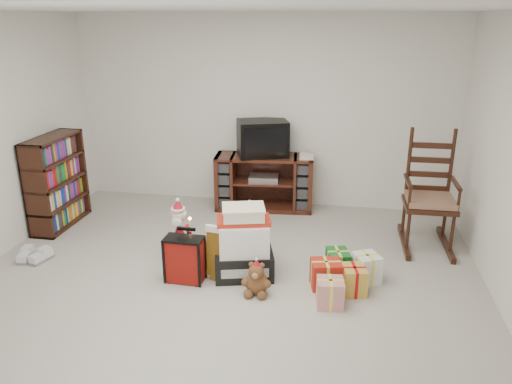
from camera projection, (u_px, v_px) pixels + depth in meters
room at (215, 165)px, 4.25m from camera, size 5.01×5.01×2.51m
tv_stand at (264, 182)px, 6.61m from camera, size 1.31×0.57×0.73m
bookshelf at (57, 183)px, 6.02m from camera, size 0.30×0.91×1.11m
rocking_chair at (428, 205)px, 5.54m from camera, size 0.55×0.90×1.35m
gift_pile at (244, 247)px, 4.88m from camera, size 0.65×0.54×0.71m
red_suitcase at (185, 259)px, 4.80m from camera, size 0.36×0.20×0.54m
stocking at (216, 252)px, 4.85m from camera, size 0.27×0.15×0.55m
teddy_bear at (257, 280)px, 4.60m from camera, size 0.22×0.19×0.32m
santa_figurine at (250, 239)px, 5.18m from camera, size 0.33×0.31×0.67m
mrs_claus_figurine at (180, 237)px, 5.22m from camera, size 0.33×0.31×0.67m
sneaker_pair at (34, 256)px, 5.27m from camera, size 0.34×0.28×0.09m
gift_cluster at (340, 275)px, 4.73m from camera, size 0.71×0.80×0.24m
crt_television at (262, 138)px, 6.44m from camera, size 0.74×0.63×0.46m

